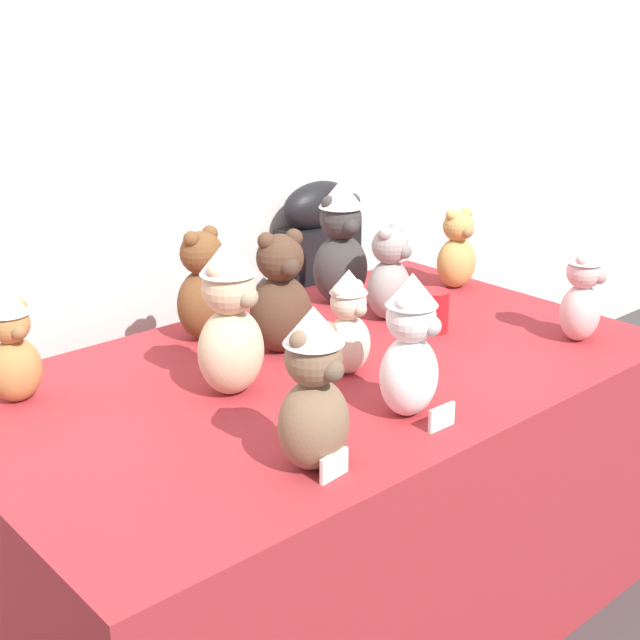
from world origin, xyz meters
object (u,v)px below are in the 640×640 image
(teddy_bear_snow, at_px, (410,347))
(teddy_bear_cocoa, at_px, (281,296))
(instrument_case, at_px, (318,327))
(teddy_bear_honey, at_px, (457,251))
(teddy_bear_sand, at_px, (230,320))
(teddy_bear_mocha, at_px, (314,391))
(teddy_bear_blush, at_px, (582,292))
(teddy_bear_charcoal, at_px, (341,244))
(teddy_bear_chestnut, at_px, (204,288))
(teddy_bear_caramel, at_px, (13,347))
(teddy_bear_cream, at_px, (348,323))
(display_table, at_px, (320,497))
(party_cup_red, at_px, (433,311))
(teddy_bear_ash, at_px, (389,276))

(teddy_bear_snow, bearing_deg, teddy_bear_cocoa, 68.60)
(instrument_case, distance_m, teddy_bear_honey, 0.56)
(teddy_bear_sand, bearing_deg, teddy_bear_mocha, -115.71)
(teddy_bear_cocoa, bearing_deg, teddy_bear_blush, -21.78)
(teddy_bear_sand, bearing_deg, teddy_bear_blush, -34.11)
(teddy_bear_honey, xyz_separation_m, teddy_bear_charcoal, (-0.35, 0.13, 0.06))
(teddy_bear_chestnut, height_order, teddy_bear_honey, teddy_bear_chestnut)
(teddy_bear_honey, bearing_deg, teddy_bear_caramel, -175.26)
(teddy_bear_cream, bearing_deg, teddy_bear_charcoal, 47.98)
(display_table, height_order, teddy_bear_cocoa, teddy_bear_cocoa)
(teddy_bear_caramel, relative_size, teddy_bear_cream, 1.02)
(teddy_bear_charcoal, bearing_deg, teddy_bear_mocha, -122.51)
(teddy_bear_sand, bearing_deg, party_cup_red, -16.64)
(teddy_bear_honey, bearing_deg, display_table, -155.55)
(teddy_bear_honey, height_order, teddy_bear_caramel, teddy_bear_caramel)
(teddy_bear_caramel, bearing_deg, teddy_bear_sand, -41.03)
(teddy_bear_charcoal, height_order, teddy_bear_cocoa, teddy_bear_charcoal)
(teddy_bear_blush, distance_m, party_cup_red, 0.38)
(teddy_bear_honey, relative_size, teddy_bear_charcoal, 0.68)
(display_table, xyz_separation_m, teddy_bear_blush, (0.61, -0.30, 0.48))
(display_table, xyz_separation_m, teddy_bear_mocha, (-0.32, -0.34, 0.50))
(display_table, bearing_deg, teddy_bear_snow, -94.28)
(instrument_case, relative_size, teddy_bear_ash, 3.78)
(teddy_bear_sand, bearing_deg, teddy_bear_caramel, 130.59)
(teddy_bear_sand, distance_m, teddy_bear_cocoa, 0.26)
(display_table, height_order, teddy_bear_honey, teddy_bear_honey)
(instrument_case, distance_m, teddy_bear_snow, 1.13)
(teddy_bear_honey, xyz_separation_m, party_cup_red, (-0.33, -0.20, -0.06))
(teddy_bear_cocoa, height_order, teddy_bear_blush, teddy_bear_cocoa)
(teddy_bear_chestnut, distance_m, teddy_bear_cocoa, 0.22)
(teddy_bear_charcoal, bearing_deg, teddy_bear_caramel, -165.66)
(display_table, distance_m, teddy_bear_caramel, 0.83)
(display_table, relative_size, teddy_bear_ash, 6.31)
(display_table, relative_size, teddy_bear_cocoa, 5.38)
(teddy_bear_cream, height_order, teddy_bear_blush, teddy_bear_blush)
(teddy_bear_mocha, relative_size, teddy_bear_honey, 1.31)
(teddy_bear_chestnut, distance_m, teddy_bear_charcoal, 0.45)
(teddy_bear_snow, xyz_separation_m, teddy_bear_ash, (0.39, 0.44, -0.03))
(instrument_case, xyz_separation_m, teddy_bear_ash, (-0.17, -0.48, 0.33))
(teddy_bear_caramel, bearing_deg, instrument_case, 10.76)
(teddy_bear_mocha, relative_size, teddy_bear_cocoa, 1.03)
(teddy_bear_caramel, distance_m, teddy_bear_blush, 1.36)
(teddy_bear_honey, xyz_separation_m, teddy_bear_cocoa, (-0.71, -0.05, 0.03))
(teddy_bear_cocoa, distance_m, teddy_bear_blush, 0.76)
(teddy_bear_snow, xyz_separation_m, teddy_bear_blush, (0.64, 0.00, -0.02))
(teddy_bear_snow, distance_m, teddy_bear_caramel, 0.84)
(teddy_bear_snow, relative_size, teddy_bear_ash, 1.18)
(teddy_bear_mocha, bearing_deg, teddy_bear_blush, -1.97)
(teddy_bear_ash, bearing_deg, teddy_bear_sand, 173.70)
(teddy_bear_blush, bearing_deg, teddy_bear_cocoa, 126.29)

